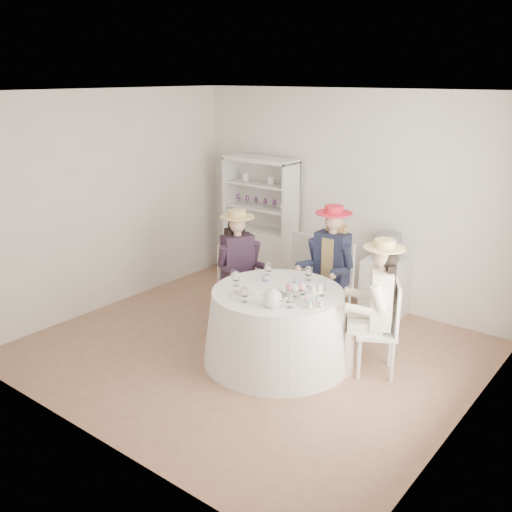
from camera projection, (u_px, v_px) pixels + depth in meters
The scene contains 23 objects.
ground at pixel (250, 350), 6.18m from camera, with size 4.50×4.50×0.00m, color #8A5E45.
ceiling at pixel (249, 92), 5.36m from camera, with size 4.50×4.50×0.00m, color white.
wall_back at pixel (348, 198), 7.27m from camera, with size 4.50×4.50×0.00m, color silver.
wall_front at pixel (84, 285), 4.27m from camera, with size 4.50×4.50×0.00m, color silver.
wall_left at pixel (109, 201), 7.09m from camera, with size 4.50×4.50×0.00m, color silver.
wall_right at pixel (475, 277), 4.45m from camera, with size 4.50×4.50×0.00m, color silver.
tea_table at pixel (277, 326), 5.87m from camera, with size 1.54×1.54×0.77m.
hutch at pixel (261, 240), 8.02m from camera, with size 1.18×0.73×1.79m.
side_table at pixel (384, 288), 6.97m from camera, with size 0.47×0.47×0.73m, color silver.
hatbox at pixel (387, 247), 6.81m from camera, with size 0.32×0.32×0.32m, color black.
guest_left at pixel (239, 261), 6.61m from camera, with size 0.59×0.53×1.39m.
guest_mid at pixel (331, 261), 6.47m from camera, with size 0.53×0.55×1.47m.
guest_right at pixel (378, 300), 5.49m from camera, with size 0.59×0.54×1.39m.
spare_chair at pixel (310, 267), 7.20m from camera, with size 0.44×0.44×0.99m.
teacup_a at pixel (266, 278), 6.01m from camera, with size 0.08×0.08×0.06m, color white.
teacup_b at pixel (297, 280), 5.95m from camera, with size 0.07×0.07×0.06m, color white.
teacup_c at pixel (306, 290), 5.67m from camera, with size 0.08×0.08×0.07m, color white.
flower_bowl at pixel (294, 292), 5.65m from camera, with size 0.22×0.22×0.06m, color white.
flower_arrangement at pixel (294, 288), 5.58m from camera, with size 0.18×0.18×0.07m.
table_teapot at pixel (273, 299), 5.34m from camera, with size 0.25×0.18×0.19m.
sandwich_plate at pixel (243, 294), 5.64m from camera, with size 0.27×0.27×0.06m.
cupcake_stand at pixel (314, 298), 5.36m from camera, with size 0.23×0.23×0.21m.
stemware_set at pixel (278, 284), 5.73m from camera, with size 0.92×0.96×0.15m.
Camera 1 is at (3.48, -4.35, 2.86)m, focal length 40.00 mm.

